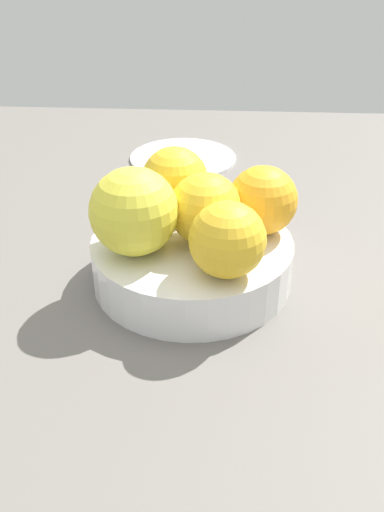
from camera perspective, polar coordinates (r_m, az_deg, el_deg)
The scene contains 8 objects.
ground_plane at distance 54.73cm, azimuth 0.00°, elevation -3.26°, with size 110.00×110.00×2.00cm, color #66605B.
fruit_bowl at distance 53.00cm, azimuth 0.00°, elevation -0.52°, with size 19.15×19.15×4.45cm.
orange_in_bowl_0 at distance 48.52cm, azimuth -6.05°, elevation 4.61°, with size 7.93×7.93×7.93cm, color yellow.
orange_in_bowl_1 at distance 50.49cm, azimuth 1.42°, elevation 5.14°, with size 6.69×6.69×6.69cm, color yellow.
orange_in_bowl_2 at distance 55.74cm, azimuth -1.79°, elevation 7.88°, with size 6.78×6.78×6.78cm, color yellow.
orange_in_bowl_3 at distance 52.21cm, azimuth 7.35°, elevation 5.75°, with size 6.58×6.58×6.58cm, color #F9A823.
orange_in_bowl_4 at distance 45.43cm, azimuth 3.70°, elevation 1.69°, with size 6.53×6.53×6.53cm, color yellow.
side_plate at distance 81.81cm, azimuth -0.94°, elevation 10.31°, with size 15.50×15.50×0.80cm, color white.
Camera 1 is at (2.79, -44.64, 30.55)cm, focal length 38.52 mm.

